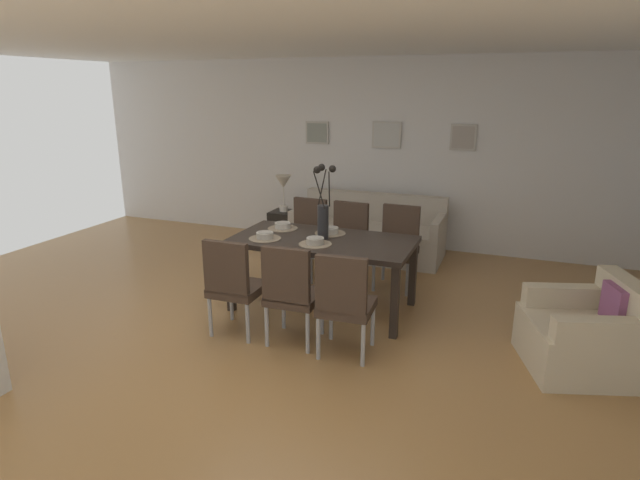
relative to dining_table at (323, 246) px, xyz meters
name	(u,v)px	position (x,y,z in m)	size (l,w,h in m)	color
ground_plane	(274,333)	(-0.21, -0.72, -0.66)	(9.00, 9.00, 0.00)	#A87A47
back_wall_panel	(372,153)	(-0.21, 2.53, 0.64)	(9.00, 0.10, 2.60)	silver
ceiling_panel	(287,32)	(-0.21, -0.32, 1.98)	(9.00, 7.20, 0.08)	white
dining_table	(323,246)	(0.00, 0.00, 0.00)	(1.80, 0.93, 0.74)	black
dining_chair_near_left	(233,282)	(-0.53, -0.86, -0.15)	(0.45, 0.45, 0.92)	#3D2D23
dining_chair_near_right	(306,234)	(-0.54, 0.87, -0.15)	(0.47, 0.47, 0.92)	#3D2D23
dining_chair_far_left	(291,290)	(0.03, -0.85, -0.15)	(0.46, 0.46, 0.92)	#3D2D23
dining_chair_far_right	(347,239)	(-0.02, 0.84, -0.15)	(0.47, 0.47, 0.92)	#3D2D23
dining_chair_mid_left	(344,300)	(0.53, -0.89, -0.15)	(0.47, 0.47, 0.92)	#3D2D23
dining_chair_mid_right	(398,243)	(0.56, 0.89, -0.15)	(0.45, 0.45, 0.92)	#3D2D23
centerpiece_vase	(323,211)	(0.00, 0.00, 0.36)	(0.21, 0.23, 0.73)	#232326
placemat_near_left	(265,238)	(-0.54, -0.21, 0.08)	(0.32, 0.32, 0.01)	#7F705B
bowl_near_left	(265,235)	(-0.54, -0.21, 0.12)	(0.17, 0.17, 0.07)	#B2ADA3
placemat_near_right	(283,228)	(-0.54, 0.21, 0.08)	(0.32, 0.32, 0.01)	#7F705B
bowl_near_right	(283,225)	(-0.54, 0.21, 0.12)	(0.17, 0.17, 0.07)	#B2ADA3
placemat_far_left	(315,244)	(0.00, -0.21, 0.08)	(0.32, 0.32, 0.01)	#7F705B
bowl_far_left	(315,240)	(0.00, -0.21, 0.12)	(0.17, 0.17, 0.07)	#B2ADA3
placemat_far_right	(330,233)	(0.00, 0.21, 0.08)	(0.32, 0.32, 0.01)	#7F705B
bowl_far_right	(330,230)	(0.00, 0.21, 0.12)	(0.17, 0.17, 0.07)	#B2ADA3
sofa	(369,235)	(-0.06, 1.89, -0.38)	(1.97, 0.84, 0.80)	#B2A899
side_table	(284,229)	(-1.28, 1.81, -0.40)	(0.36, 0.36, 0.52)	black
table_lamp	(283,185)	(-1.28, 1.81, 0.23)	(0.22, 0.22, 0.51)	beige
armchair	(586,336)	(2.39, -0.37, -0.38)	(1.00, 1.00, 0.75)	beige
framed_picture_left	(317,133)	(-1.03, 2.46, 0.90)	(0.35, 0.03, 0.32)	#B2ADA3
framed_picture_center	(387,135)	(0.00, 2.46, 0.90)	(0.41, 0.03, 0.36)	#B2ADA3
framed_picture_right	(463,137)	(1.03, 2.46, 0.90)	(0.33, 0.03, 0.34)	#B2ADA3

